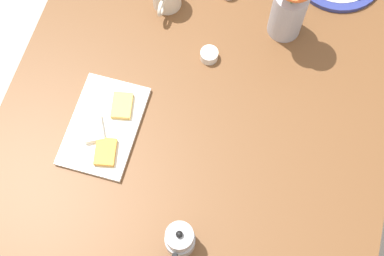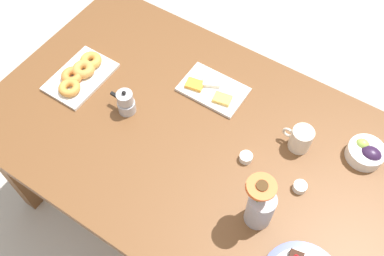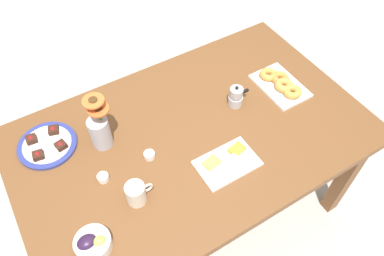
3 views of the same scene
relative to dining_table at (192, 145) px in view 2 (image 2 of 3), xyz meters
The scene contains 10 objects.
ground_plane 0.65m from the dining_table, ahead, with size 6.00×6.00×0.00m, color #B7B2A8.
dining_table is the anchor object (origin of this frame).
coffee_mug 0.42m from the dining_table, 154.41° to the right, with size 0.11×0.08×0.10m.
grape_bowl 0.65m from the dining_table, 155.71° to the right, with size 0.14×0.14×0.07m.
cheese_platter 0.24m from the dining_table, 78.54° to the right, with size 0.26×0.17×0.03m.
croissant_platter 0.55m from the dining_table, ahead, with size 0.19×0.28×0.05m.
jam_cup_honey 0.45m from the dining_table, behind, with size 0.05×0.05×0.03m.
jam_cup_berry 0.25m from the dining_table, behind, with size 0.05×0.05×0.03m.
flower_vase 0.44m from the dining_table, 156.30° to the left, with size 0.11×0.11×0.27m.
moka_pot 0.31m from the dining_table, ahead, with size 0.11×0.07×0.12m.
Camera 2 is at (-0.47, 0.72, 2.11)m, focal length 40.00 mm.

